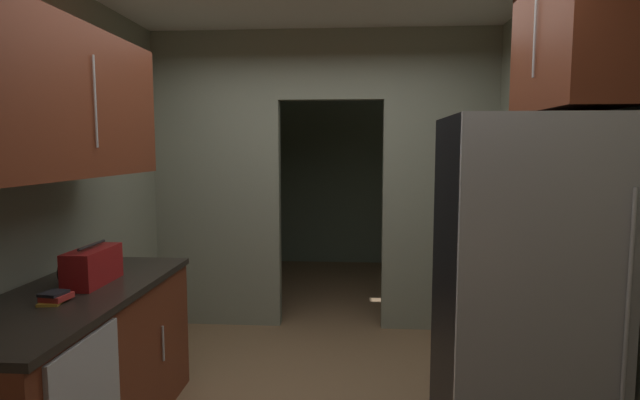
# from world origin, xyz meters

# --- Properties ---
(kitchen_partition) EXTENTS (3.12, 0.12, 2.72)m
(kitchen_partition) POSITION_xyz_m (-0.02, 1.71, 1.45)
(kitchen_partition) COLOR gray
(kitchen_partition) RESTS_ON ground
(adjoining_room_shell) EXTENTS (3.12, 2.75, 2.72)m
(adjoining_room_shell) POSITION_xyz_m (0.00, 3.56, 1.36)
(adjoining_room_shell) COLOR slate
(adjoining_room_shell) RESTS_ON ground
(kitchen_flank_right) EXTENTS (0.10, 4.21, 2.72)m
(kitchen_flank_right) POSITION_xyz_m (1.61, -0.39, 1.36)
(kitchen_flank_right) COLOR gray
(kitchen_flank_right) RESTS_ON ground
(refrigerator) EXTENTS (0.78, 0.75, 1.82)m
(refrigerator) POSITION_xyz_m (1.15, -0.33, 0.91)
(refrigerator) COLOR black
(refrigerator) RESTS_ON ground
(lower_cabinet_run) EXTENTS (0.70, 1.74, 0.90)m
(lower_cabinet_run) POSITION_xyz_m (-1.21, -0.37, 0.45)
(lower_cabinet_run) COLOR maroon
(lower_cabinet_run) RESTS_ON ground
(upper_cabinet_counterside) EXTENTS (0.36, 1.57, 0.78)m
(upper_cabinet_counterside) POSITION_xyz_m (-1.21, -0.37, 1.90)
(upper_cabinet_counterside) COLOR maroon
(upper_cabinet_fridgeside) EXTENTS (0.36, 0.86, 0.85)m
(upper_cabinet_fridgeside) POSITION_xyz_m (1.38, -0.23, 2.28)
(upper_cabinet_fridgeside) COLOR maroon
(boombox) EXTENTS (0.18, 0.40, 0.23)m
(boombox) POSITION_xyz_m (-1.18, -0.20, 1.00)
(boombox) COLOR maroon
(boombox) RESTS_ON lower_cabinet_run
(book_stack) EXTENTS (0.14, 0.16, 0.06)m
(book_stack) POSITION_xyz_m (-1.19, -0.55, 0.93)
(book_stack) COLOR gold
(book_stack) RESTS_ON lower_cabinet_run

